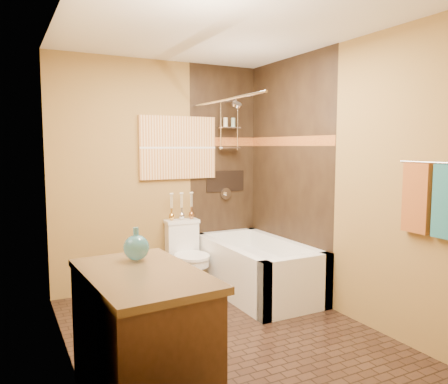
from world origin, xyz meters
TOP-DOWN VIEW (x-y plane):
  - floor at (0.00, 0.00)m, footprint 3.00×3.00m
  - wall_left at (-1.20, 0.00)m, footprint 0.02×3.00m
  - wall_right at (1.20, 0.00)m, footprint 0.02×3.00m
  - wall_back at (0.00, 1.50)m, footprint 2.40×0.02m
  - wall_front at (0.00, -1.50)m, footprint 2.40×0.02m
  - ceiling at (0.00, 0.00)m, footprint 3.00×3.00m
  - alcove_tile_back at (0.78, 1.49)m, footprint 0.85×0.01m
  - alcove_tile_right at (1.19, 0.75)m, footprint 0.01×1.50m
  - mosaic_band_back at (0.78, 1.48)m, footprint 0.85×0.01m
  - mosaic_band_right at (1.18, 0.75)m, footprint 0.01×1.50m
  - alcove_niche at (0.80, 1.48)m, footprint 0.50×0.01m
  - shower_fixtures at (0.80, 1.38)m, footprint 0.24×0.33m
  - curtain_rod at (0.40, 0.75)m, footprint 0.03×1.55m
  - towel_bar at (1.15, -1.05)m, footprint 0.02×0.55m
  - towel_teal at (1.16, -1.18)m, footprint 0.05×0.22m
  - towel_rust at (1.16, -0.92)m, footprint 0.05×0.22m
  - sunset_painting at (0.20, 1.48)m, footprint 0.90×0.04m
  - vanity_mirror at (-1.19, -0.81)m, footprint 0.01×1.00m
  - bathtub at (0.80, 0.75)m, footprint 0.80×1.50m
  - toilet at (0.20, 1.22)m, footprint 0.38×0.56m
  - vanity at (-0.92, -0.81)m, footprint 0.66×1.02m
  - teal_bottle at (-0.87, -0.55)m, footprint 0.20×0.20m
  - bud_vases at (0.20, 1.39)m, footprint 0.30×0.06m

SIDE VIEW (x-z plane):
  - floor at x=0.00m, z-range 0.00..0.00m
  - bathtub at x=0.80m, z-range -0.05..0.50m
  - toilet at x=0.20m, z-range 0.00..0.75m
  - vanity at x=-0.92m, z-range 0.00..0.87m
  - bud_vases at x=0.20m, z-range 0.76..1.06m
  - teal_bottle at x=-0.87m, z-range 0.84..1.09m
  - alcove_niche at x=0.80m, z-range 1.02..1.27m
  - towel_teal at x=1.16m, z-range 0.92..1.44m
  - towel_rust at x=1.16m, z-range 0.92..1.44m
  - wall_left at x=-1.20m, z-range 0.00..2.50m
  - wall_right at x=1.20m, z-range 0.00..2.50m
  - wall_back at x=0.00m, z-range 0.00..2.50m
  - wall_front at x=0.00m, z-range 0.00..2.50m
  - alcove_tile_back at x=0.78m, z-range 0.00..2.50m
  - alcove_tile_right at x=1.19m, z-range 0.00..2.50m
  - towel_bar at x=1.15m, z-range 1.44..1.46m
  - vanity_mirror at x=-1.19m, z-range 1.05..1.95m
  - sunset_painting at x=0.20m, z-range 1.20..1.90m
  - mosaic_band_back at x=0.78m, z-range 1.57..1.67m
  - mosaic_band_right at x=1.18m, z-range 1.57..1.67m
  - shower_fixtures at x=0.80m, z-range 1.08..2.25m
  - curtain_rod at x=0.40m, z-range 2.01..2.03m
  - ceiling at x=0.00m, z-range 2.50..2.50m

